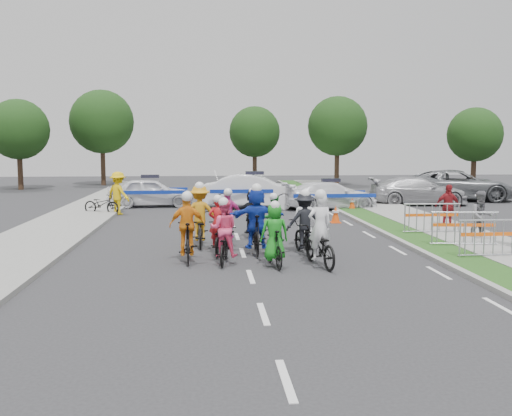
{
  "coord_description": "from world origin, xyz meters",
  "views": [
    {
      "loc": [
        -1.03,
        -13.19,
        3.1
      ],
      "look_at": [
        0.56,
        4.88,
        1.1
      ],
      "focal_mm": 40.0,
      "sensor_mm": 36.0,
      "label": 1
    }
  ],
  "objects": [
    {
      "name": "rider_0",
      "position": [
        1.85,
        1.03,
        0.66
      ],
      "size": [
        1.02,
        2.05,
        2.0
      ],
      "rotation": [
        0.0,
        0.0,
        3.32
      ],
      "color": "black",
      "rests_on": "ground"
    },
    {
      "name": "barrier_0",
      "position": [
        6.7,
        1.39,
        0.56
      ],
      "size": [
        2.01,
        0.53,
        1.12
      ],
      "primitive_type": null,
      "rotation": [
        0.0,
        0.0,
        0.01
      ],
      "color": "#A5A8AD",
      "rests_on": "ground"
    },
    {
      "name": "sidewalk_right",
      "position": [
        7.6,
        5.0,
        0.07
      ],
      "size": [
        2.4,
        60.0,
        0.13
      ],
      "primitive_type": "cube",
      "color": "gray",
      "rests_on": "ground"
    },
    {
      "name": "cone_0",
      "position": [
        4.14,
        9.14,
        0.34
      ],
      "size": [
        0.4,
        0.4,
        0.7
      ],
      "color": "#F24C0C",
      "rests_on": "ground"
    },
    {
      "name": "rider_4",
      "position": [
        1.74,
        2.68,
        0.72
      ],
      "size": [
        1.1,
        1.89,
        1.87
      ],
      "rotation": [
        0.0,
        0.0,
        3.26
      ],
      "color": "black",
      "rests_on": "ground"
    },
    {
      "name": "rider_9",
      "position": [
        -0.35,
        4.58,
        0.69
      ],
      "size": [
        0.95,
        1.75,
        1.78
      ],
      "rotation": [
        0.0,
        0.0,
        2.95
      ],
      "color": "black",
      "rests_on": "ground"
    },
    {
      "name": "civilian_suv",
      "position": [
        13.08,
        17.74,
        0.86
      ],
      "size": [
        6.65,
        4.08,
        1.72
      ],
      "primitive_type": "imported",
      "rotation": [
        0.0,
        0.0,
        1.36
      ],
      "color": "slate",
      "rests_on": "ground"
    },
    {
      "name": "curb_right",
      "position": [
        5.1,
        5.0,
        0.06
      ],
      "size": [
        0.2,
        60.0,
        0.12
      ],
      "primitive_type": "cube",
      "color": "gray",
      "rests_on": "ground"
    },
    {
      "name": "rider_11",
      "position": [
        0.5,
        5.64,
        0.73
      ],
      "size": [
        1.36,
        1.63,
        1.71
      ],
      "rotation": [
        0.0,
        0.0,
        3.14
      ],
      "color": "black",
      "rests_on": "ground"
    },
    {
      "name": "tree_2",
      "position": [
        18.0,
        26.0,
        3.83
      ],
      "size": [
        3.85,
        3.85,
        5.77
      ],
      "color": "#382619",
      "rests_on": "ground"
    },
    {
      "name": "police_car_1",
      "position": [
        1.35,
        14.75,
        0.83
      ],
      "size": [
        5.22,
        2.3,
        1.67
      ],
      "primitive_type": "imported",
      "rotation": [
        0.0,
        0.0,
        1.46
      ],
      "color": "white",
      "rests_on": "ground"
    },
    {
      "name": "barrier_1",
      "position": [
        6.7,
        3.17,
        0.56
      ],
      "size": [
        2.04,
        0.72,
        1.12
      ],
      "primitive_type": null,
      "rotation": [
        0.0,
        0.0,
        -0.11
      ],
      "color": "#A5A8AD",
      "rests_on": "ground"
    },
    {
      "name": "ground",
      "position": [
        0.0,
        0.0,
        0.0
      ],
      "size": [
        90.0,
        90.0,
        0.0
      ],
      "primitive_type": "plane",
      "color": "#28282B",
      "rests_on": "ground"
    },
    {
      "name": "police_car_2",
      "position": [
        5.02,
        14.06,
        0.67
      ],
      "size": [
        4.78,
        2.37,
        1.33
      ],
      "primitive_type": "imported",
      "rotation": [
        0.0,
        0.0,
        1.68
      ],
      "color": "white",
      "rests_on": "ground"
    },
    {
      "name": "marshal_hiviz",
      "position": [
        -4.97,
        12.72,
        0.96
      ],
      "size": [
        1.41,
        1.34,
        1.92
      ],
      "primitive_type": "imported",
      "rotation": [
        0.0,
        0.0,
        2.45
      ],
      "color": "#E5B90C",
      "rests_on": "ground"
    },
    {
      "name": "tree_4",
      "position": [
        3.0,
        34.0,
        4.19
      ],
      "size": [
        4.2,
        4.2,
        6.3
      ],
      "color": "#382619",
      "rests_on": "ground"
    },
    {
      "name": "rider_10",
      "position": [
        -1.23,
        4.3,
        0.77
      ],
      "size": [
        1.11,
        1.96,
        1.99
      ],
      "rotation": [
        0.0,
        0.0,
        3.15
      ],
      "color": "black",
      "rests_on": "ground"
    },
    {
      "name": "cone_1",
      "position": [
        5.9,
        13.34,
        0.34
      ],
      "size": [
        0.4,
        0.4,
        0.7
      ],
      "color": "#F24C0C",
      "rests_on": "ground"
    },
    {
      "name": "barrier_2",
      "position": [
        6.7,
        5.64,
        0.56
      ],
      "size": [
        2.01,
        0.53,
        1.12
      ],
      "primitive_type": null,
      "rotation": [
        0.0,
        0.0,
        -0.01
      ],
      "color": "#A5A8AD",
      "rests_on": "ground"
    },
    {
      "name": "spectator_2",
      "position": [
        7.98,
        7.29,
        0.82
      ],
      "size": [
        0.97,
        0.42,
        1.65
      ],
      "primitive_type": "imported",
      "rotation": [
        0.0,
        0.0,
        -0.02
      ],
      "color": "maroon",
      "rests_on": "ground"
    },
    {
      "name": "tree_0",
      "position": [
        -14.0,
        28.0,
        4.19
      ],
      "size": [
        4.2,
        4.2,
        6.3
      ],
      "color": "#382619",
      "rests_on": "ground"
    },
    {
      "name": "civilian_sedan",
      "position": [
        10.0,
        15.61,
        0.73
      ],
      "size": [
        5.18,
        2.5,
        1.45
      ],
      "primitive_type": "imported",
      "rotation": [
        0.0,
        0.0,
        1.48
      ],
      "color": "#A1A1A5",
      "rests_on": "ground"
    },
    {
      "name": "tree_3",
      "position": [
        -9.0,
        32.0,
        4.89
      ],
      "size": [
        4.9,
        4.9,
        7.35
      ],
      "color": "#382619",
      "rests_on": "ground"
    },
    {
      "name": "spectator_1",
      "position": [
        7.85,
        4.39,
        0.82
      ],
      "size": [
        0.82,
        0.65,
        1.64
      ],
      "primitive_type": "imported",
      "rotation": [
        0.0,
        0.0,
        -0.03
      ],
      "color": "#5F5E63",
      "rests_on": "ground"
    },
    {
      "name": "rider_3",
      "position": [
        -1.54,
        1.92,
        0.73
      ],
      "size": [
        0.97,
        1.83,
        1.9
      ],
      "rotation": [
        0.0,
        0.0,
        3.18
      ],
      "color": "black",
      "rests_on": "ground"
    },
    {
      "name": "rider_5",
      "position": [
        0.39,
        2.84,
        0.85
      ],
      "size": [
        1.63,
        1.95,
        2.03
      ],
      "rotation": [
        0.0,
        0.0,
        3.11
      ],
      "color": "black",
      "rests_on": "ground"
    },
    {
      "name": "rider_7",
      "position": [
        1.95,
        3.85,
        0.67
      ],
      "size": [
        0.73,
        1.63,
        1.69
      ],
      "rotation": [
        0.0,
        0.0,
        3.1
      ],
      "color": "black",
      "rests_on": "ground"
    },
    {
      "name": "rider_8",
      "position": [
        0.99,
        3.91,
        0.63
      ],
      "size": [
        0.7,
        1.64,
        1.67
      ],
      "rotation": [
        0.0,
        0.0,
        3.15
      ],
      "color": "black",
      "rests_on": "ground"
    },
    {
      "name": "parked_bike",
      "position": [
        -5.74,
        12.84,
        0.46
      ],
      "size": [
        1.87,
        1.27,
        0.93
      ],
      "primitive_type": "imported",
      "rotation": [
        0.0,
        0.0,
        1.16
      ],
      "color": "black",
      "rests_on": "ground"
    },
    {
      "name": "rider_2",
      "position": [
        -0.59,
        1.63,
        0.66
      ],
      "size": [
        0.8,
        1.78,
        1.76
      ],
      "rotation": [
        0.0,
        0.0,
        3.02
      ],
      "color": "black",
      "rests_on": "ground"
    },
    {
      "name": "grass_strip",
      "position": [
        5.8,
        5.0,
        0.06
      ],
      "size": [
        1.2,
        60.0,
        0.11
      ],
      "primitive_type": "cube",
      "color": "#1D4115",
      "rests_on": "ground"
    },
    {
      "name": "rider_1",
      "position": [
        0.69,
        1.07,
        0.67
      ],
      "size": [
        0.77,
        1.67,
        1.71
      ],
      "rotation": [
        0.0,
        0.0,
        3.26
      ],
      "color": "black",
      "rests_on": "ground"
    },
    {
      "name": "rider_6",
      "position": [
        -0.71,
        2.97,
        0.57
      ],
      "size": [
        0.74,
        1.72,
        1.71
      ],
      "rotation": [
        0.0,
        0.0,
        3.05
      ],
      "color": "black",
      "rests_on": "ground"
    },
    {
      "name": "tree_1",
      "position": [
        9.0,
        30.0,
        4.54
      ],
      "size": [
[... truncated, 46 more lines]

